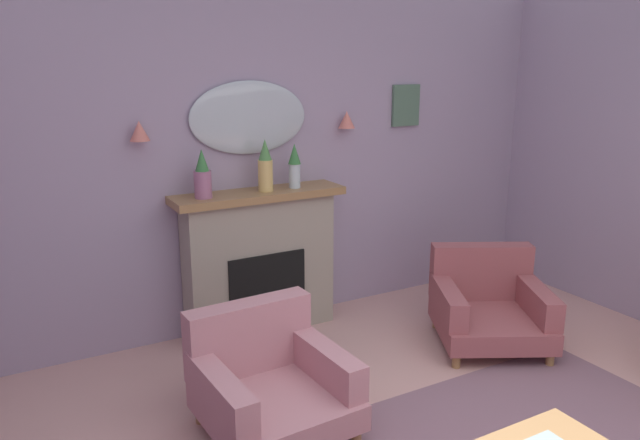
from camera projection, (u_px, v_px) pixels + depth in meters
wall_back at (274, 150)px, 4.94m from camera, size 6.26×0.10×2.87m
fireplace at (260, 263)px, 4.86m from camera, size 1.36×0.36×1.16m
mantel_vase_left at (203, 177)px, 4.43m from camera, size 0.13×0.13×0.36m
mantel_vase_right at (265, 167)px, 4.66m from camera, size 0.11×0.11×0.40m
mantel_vase_centre at (294, 165)px, 4.78m from camera, size 0.10×0.10×0.35m
wall_mirror at (249, 118)px, 4.69m from camera, size 0.96×0.06×0.56m
wall_sconce_left at (139, 131)px, 4.26m from camera, size 0.14×0.14×0.14m
wall_sconce_right at (347, 120)px, 5.06m from camera, size 0.14×0.14×0.14m
framed_picture at (406, 105)px, 5.39m from camera, size 0.28×0.03×0.36m
armchair_near_fireplace at (268, 379)px, 3.62m from camera, size 0.85×0.86×0.71m
armchair_by_coffee_table at (488, 304)px, 4.74m from camera, size 1.09×1.10×0.71m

